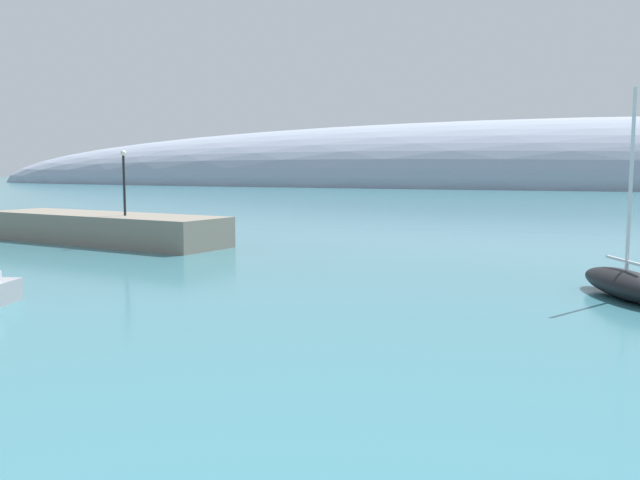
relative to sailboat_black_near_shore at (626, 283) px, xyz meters
name	(u,v)px	position (x,y,z in m)	size (l,w,h in m)	color
breakwater_rocks	(103,228)	(-32.05, 8.10, 0.38)	(18.82, 4.81, 1.95)	gray
distant_ridge	(551,187)	(-12.16, 156.16, -0.60)	(373.41, 52.11, 35.33)	#8E99AD
sailboat_black_near_shore	(626,283)	(0.00, 0.00, 0.00)	(4.15, 6.00, 8.08)	black
harbor_lamp_post	(124,175)	(-29.55, 7.27, 3.97)	(0.36, 0.36, 4.23)	black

